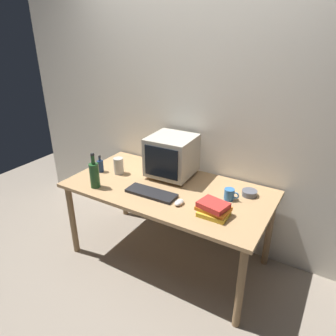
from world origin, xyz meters
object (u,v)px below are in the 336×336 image
(book_stack, at_px, (213,209))
(bottle_short, at_px, (100,166))
(crt_monitor, at_px, (172,156))
(keyboard, at_px, (151,193))
(metal_canister, at_px, (119,166))
(cd_spindle, at_px, (249,193))
(bottle_tall, at_px, (94,174))
(mug, at_px, (230,194))
(computer_mouse, at_px, (179,202))

(book_stack, bearing_deg, bottle_short, 173.47)
(crt_monitor, distance_m, keyboard, 0.43)
(crt_monitor, height_order, metal_canister, crt_monitor)
(crt_monitor, relative_size, bottle_short, 2.43)
(cd_spindle, distance_m, metal_canister, 1.18)
(keyboard, distance_m, bottle_tall, 0.50)
(mug, bearing_deg, crt_monitor, 167.24)
(bottle_tall, height_order, book_stack, bottle_tall)
(mug, distance_m, cd_spindle, 0.18)
(metal_canister, bearing_deg, book_stack, -10.80)
(crt_monitor, distance_m, mug, 0.63)
(keyboard, height_order, mug, mug)
(computer_mouse, distance_m, mug, 0.40)
(keyboard, distance_m, metal_canister, 0.51)
(book_stack, bearing_deg, bottle_tall, -173.63)
(bottle_tall, bearing_deg, mug, 20.08)
(metal_canister, bearing_deg, crt_monitor, 25.33)
(book_stack, height_order, mug, book_stack)
(keyboard, xyz_separation_m, book_stack, (0.55, -0.02, 0.04))
(keyboard, distance_m, cd_spindle, 0.79)
(cd_spindle, relative_size, metal_canister, 0.80)
(computer_mouse, height_order, metal_canister, metal_canister)
(crt_monitor, height_order, bottle_short, crt_monitor)
(cd_spindle, xyz_separation_m, metal_canister, (-1.16, -0.21, 0.05))
(book_stack, bearing_deg, computer_mouse, -179.76)
(bottle_tall, relative_size, cd_spindle, 2.59)
(cd_spindle, bearing_deg, crt_monitor, -179.68)
(computer_mouse, xyz_separation_m, bottle_short, (-0.91, 0.14, 0.04))
(computer_mouse, bearing_deg, bottle_tall, -169.70)
(crt_monitor, xyz_separation_m, bottle_tall, (-0.44, -0.52, -0.08))
(bottle_tall, height_order, metal_canister, bottle_tall)
(crt_monitor, xyz_separation_m, bottle_short, (-0.61, -0.27, -0.13))
(book_stack, height_order, cd_spindle, book_stack)
(bottle_tall, height_order, mug, bottle_tall)
(crt_monitor, distance_m, bottle_tall, 0.68)
(computer_mouse, height_order, cd_spindle, cd_spindle)
(computer_mouse, distance_m, metal_canister, 0.77)
(crt_monitor, height_order, keyboard, crt_monitor)
(mug, distance_m, metal_canister, 1.04)
(computer_mouse, relative_size, book_stack, 0.42)
(bottle_short, xyz_separation_m, cd_spindle, (1.33, 0.27, -0.04))
(crt_monitor, relative_size, book_stack, 1.68)
(bottle_short, relative_size, book_stack, 0.69)
(crt_monitor, height_order, book_stack, crt_monitor)
(bottle_short, distance_m, cd_spindle, 1.35)
(keyboard, height_order, bottle_short, bottle_short)
(mug, bearing_deg, book_stack, -94.30)
(keyboard, xyz_separation_m, metal_canister, (-0.47, 0.18, 0.06))
(computer_mouse, bearing_deg, bottle_short, 173.08)
(book_stack, distance_m, metal_canister, 1.04)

